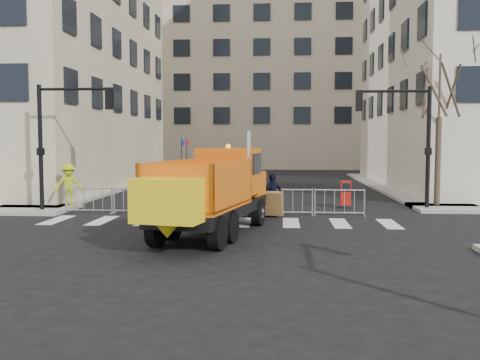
# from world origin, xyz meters

# --- Properties ---
(ground) EXTENTS (120.00, 120.00, 0.00)m
(ground) POSITION_xyz_m (0.00, 0.00, 0.00)
(ground) COLOR black
(ground) RESTS_ON ground
(sidewalk_back) EXTENTS (64.00, 5.00, 0.15)m
(sidewalk_back) POSITION_xyz_m (0.00, 8.50, 0.07)
(sidewalk_back) COLOR gray
(sidewalk_back) RESTS_ON ground
(building_far) EXTENTS (30.00, 18.00, 24.00)m
(building_far) POSITION_xyz_m (0.00, 52.00, 12.00)
(building_far) COLOR #BBAB8F
(building_far) RESTS_ON ground
(traffic_light_left) EXTENTS (0.18, 0.18, 5.40)m
(traffic_light_left) POSITION_xyz_m (-8.00, 7.50, 2.70)
(traffic_light_left) COLOR black
(traffic_light_left) RESTS_ON ground
(traffic_light_right) EXTENTS (0.18, 0.18, 5.40)m
(traffic_light_right) POSITION_xyz_m (8.50, 9.50, 2.70)
(traffic_light_right) COLOR black
(traffic_light_right) RESTS_ON ground
(crowd_barriers) EXTENTS (12.60, 0.60, 1.10)m
(crowd_barriers) POSITION_xyz_m (-0.75, 7.60, 0.55)
(crowd_barriers) COLOR #9EA0A5
(crowd_barriers) RESTS_ON ground
(street_tree) EXTENTS (3.00, 3.00, 7.50)m
(street_tree) POSITION_xyz_m (9.20, 10.50, 3.75)
(street_tree) COLOR #382B21
(street_tree) RESTS_ON ground
(plow_truck) EXTENTS (4.03, 8.95, 3.36)m
(plow_truck) POSITION_xyz_m (-0.11, 2.50, 1.49)
(plow_truck) COLOR black
(plow_truck) RESTS_ON ground
(cop_a) EXTENTS (0.80, 0.65, 1.88)m
(cop_a) POSITION_xyz_m (0.83, 7.00, 0.94)
(cop_a) COLOR black
(cop_a) RESTS_ON ground
(cop_b) EXTENTS (0.83, 0.65, 1.69)m
(cop_b) POSITION_xyz_m (1.00, 7.00, 0.84)
(cop_b) COLOR black
(cop_b) RESTS_ON ground
(cop_c) EXTENTS (1.07, 0.99, 1.76)m
(cop_c) POSITION_xyz_m (1.79, 7.00, 0.88)
(cop_c) COLOR black
(cop_c) RESTS_ON ground
(worker) EXTENTS (1.42, 1.20, 1.91)m
(worker) POSITION_xyz_m (-7.26, 8.59, 1.11)
(worker) COLOR #A6BE16
(worker) RESTS_ON sidewalk_back
(newspaper_box) EXTENTS (0.46, 0.41, 1.10)m
(newspaper_box) POSITION_xyz_m (5.04, 10.02, 0.70)
(newspaper_box) COLOR #A9160D
(newspaper_box) RESTS_ON sidewalk_back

